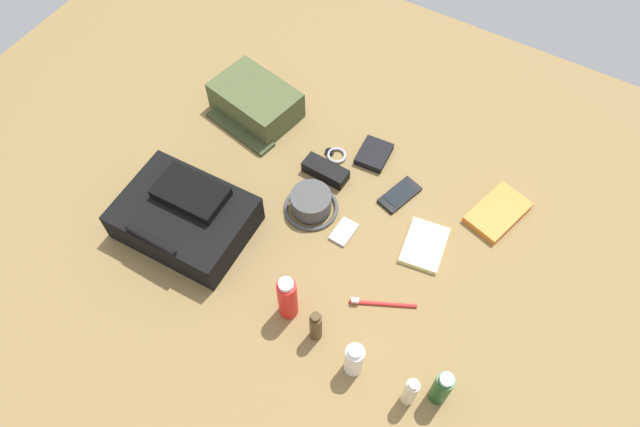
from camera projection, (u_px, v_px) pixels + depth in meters
ground_plane at (320, 223)px, 1.72m from camera, size 2.64×2.02×0.02m
backpack at (185, 216)px, 1.65m from camera, size 0.37×0.28×0.13m
toiletry_pouch at (255, 102)px, 1.89m from camera, size 0.30×0.27×0.10m
bucket_hat at (311, 203)px, 1.70m from camera, size 0.16×0.16×0.07m
shampoo_bottle at (442, 388)px, 1.38m from camera, size 0.04×0.04×0.14m
lotion_bottle at (410, 392)px, 1.38m from camera, size 0.03×0.03×0.13m
toothpaste_tube at (354, 359)px, 1.42m from camera, size 0.05×0.05×0.13m
cologne_bottle at (316, 326)px, 1.47m from camera, size 0.03×0.03×0.13m
sunscreen_spray at (287, 298)px, 1.49m from camera, size 0.05×0.05×0.17m
paperback_novel at (498, 213)px, 1.71m from camera, size 0.16×0.21×0.02m
cell_phone at (400, 195)px, 1.75m from camera, size 0.10×0.14×0.01m
media_player at (344, 231)px, 1.68m from camera, size 0.06×0.09×0.01m
wristwatch at (336, 155)px, 1.83m from camera, size 0.07×0.06×0.01m
toothbrush at (379, 303)px, 1.56m from camera, size 0.17×0.09×0.02m
wallet at (374, 154)px, 1.82m from camera, size 0.10×0.12×0.02m
notepad at (424, 245)px, 1.65m from camera, size 0.13×0.17×0.02m
sunglasses_case at (325, 171)px, 1.78m from camera, size 0.14×0.06×0.04m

